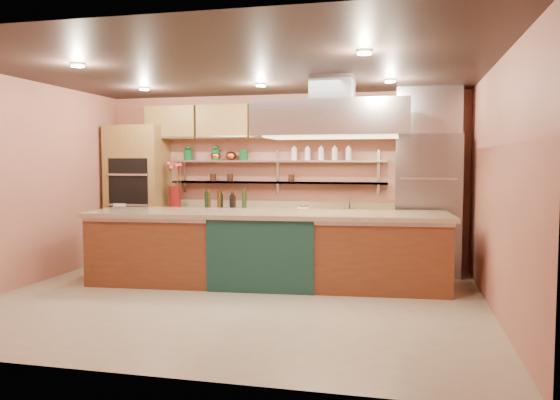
% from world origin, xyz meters
% --- Properties ---
extents(floor, '(6.00, 5.00, 0.02)m').
position_xyz_m(floor, '(0.00, 0.00, -0.01)').
color(floor, tan).
rests_on(floor, ground).
extents(ceiling, '(6.00, 5.00, 0.02)m').
position_xyz_m(ceiling, '(0.00, 0.00, 2.80)').
color(ceiling, black).
rests_on(ceiling, wall_back).
extents(wall_back, '(6.00, 0.04, 2.80)m').
position_xyz_m(wall_back, '(0.00, 2.50, 1.40)').
color(wall_back, '#A96550').
rests_on(wall_back, floor).
extents(wall_front, '(6.00, 0.04, 2.80)m').
position_xyz_m(wall_front, '(0.00, -2.50, 1.40)').
color(wall_front, '#A96550').
rests_on(wall_front, floor).
extents(wall_left, '(0.04, 5.00, 2.80)m').
position_xyz_m(wall_left, '(-3.00, 0.00, 1.40)').
color(wall_left, '#A96550').
rests_on(wall_left, floor).
extents(wall_right, '(0.04, 5.00, 2.80)m').
position_xyz_m(wall_right, '(3.00, 0.00, 1.40)').
color(wall_right, '#A96550').
rests_on(wall_right, floor).
extents(oven_stack, '(0.95, 0.64, 2.30)m').
position_xyz_m(oven_stack, '(-2.45, 2.18, 1.15)').
color(oven_stack, olive).
rests_on(oven_stack, floor).
extents(refrigerator, '(0.95, 0.72, 2.10)m').
position_xyz_m(refrigerator, '(2.35, 2.14, 1.05)').
color(refrigerator, gray).
rests_on(refrigerator, floor).
extents(back_counter, '(3.84, 0.64, 0.93)m').
position_xyz_m(back_counter, '(-0.05, 2.20, 0.47)').
color(back_counter, tan).
rests_on(back_counter, floor).
extents(wall_shelf_lower, '(3.60, 0.26, 0.03)m').
position_xyz_m(wall_shelf_lower, '(-0.05, 2.37, 1.35)').
color(wall_shelf_lower, silver).
rests_on(wall_shelf_lower, wall_back).
extents(wall_shelf_upper, '(3.60, 0.26, 0.03)m').
position_xyz_m(wall_shelf_upper, '(-0.05, 2.37, 1.70)').
color(wall_shelf_upper, silver).
rests_on(wall_shelf_upper, wall_back).
extents(upper_cabinets, '(4.60, 0.36, 0.55)m').
position_xyz_m(upper_cabinets, '(0.00, 2.32, 2.35)').
color(upper_cabinets, olive).
rests_on(upper_cabinets, wall_back).
extents(range_hood, '(2.00, 1.00, 0.45)m').
position_xyz_m(range_hood, '(1.07, 0.85, 2.25)').
color(range_hood, silver).
rests_on(range_hood, ceiling).
extents(ceiling_downlights, '(4.00, 2.80, 0.02)m').
position_xyz_m(ceiling_downlights, '(0.00, 0.20, 2.77)').
color(ceiling_downlights, '#FFE5A5').
rests_on(ceiling_downlights, ceiling).
extents(island, '(4.89, 1.43, 1.01)m').
position_xyz_m(island, '(0.17, 0.85, 0.50)').
color(island, brown).
rests_on(island, floor).
extents(flower_vase, '(0.21, 0.21, 0.35)m').
position_xyz_m(flower_vase, '(-1.75, 2.15, 1.11)').
color(flower_vase, '#5E100E').
rests_on(flower_vase, back_counter).
extents(oil_bottle_cluster, '(0.80, 0.43, 0.25)m').
position_xyz_m(oil_bottle_cluster, '(-0.84, 2.15, 1.05)').
color(oil_bottle_cluster, black).
rests_on(oil_bottle_cluster, back_counter).
extents(kitchen_scale, '(0.21, 0.19, 0.10)m').
position_xyz_m(kitchen_scale, '(0.45, 2.15, 0.98)').
color(kitchen_scale, silver).
rests_on(kitchen_scale, back_counter).
extents(bar_faucet, '(0.04, 0.04, 0.23)m').
position_xyz_m(bar_faucet, '(1.17, 2.25, 1.04)').
color(bar_faucet, silver).
rests_on(bar_faucet, back_counter).
extents(copper_kettle, '(0.23, 0.23, 0.15)m').
position_xyz_m(copper_kettle, '(-0.83, 2.37, 1.79)').
color(copper_kettle, '#BB5A2B').
rests_on(copper_kettle, wall_shelf_upper).
extents(green_canister, '(0.19, 0.19, 0.18)m').
position_xyz_m(green_canister, '(-0.61, 2.37, 1.80)').
color(green_canister, '#0D401C').
rests_on(green_canister, wall_shelf_upper).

